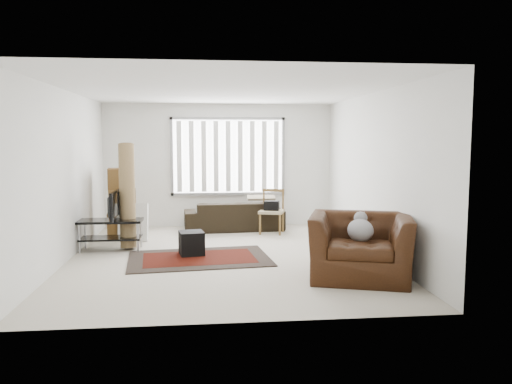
% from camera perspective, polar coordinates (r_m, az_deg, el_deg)
% --- Properties ---
extents(room, '(6.00, 6.02, 2.71)m').
position_cam_1_polar(room, '(8.58, -3.54, 4.93)').
color(room, beige).
rests_on(room, ground).
extents(persian_rug, '(2.38, 1.71, 0.02)m').
position_cam_1_polar(persian_rug, '(8.17, -6.51, -7.54)').
color(persian_rug, black).
rests_on(persian_rug, ground).
extents(tv_stand, '(1.08, 0.49, 0.54)m').
position_cam_1_polar(tv_stand, '(9.02, -16.25, -4.00)').
color(tv_stand, black).
rests_on(tv_stand, ground).
extents(tv, '(0.11, 0.87, 0.50)m').
position_cam_1_polar(tv, '(8.96, -16.33, -1.47)').
color(tv, black).
rests_on(tv, tv_stand).
extents(subwoofer, '(0.45, 0.45, 0.39)m').
position_cam_1_polar(subwoofer, '(8.37, -7.38, -5.80)').
color(subwoofer, black).
rests_on(subwoofer, persian_rug).
extents(moving_boxes, '(0.62, 0.58, 1.36)m').
position_cam_1_polar(moving_boxes, '(10.05, -15.08, -1.53)').
color(moving_boxes, brown).
rests_on(moving_boxes, ground).
extents(white_flatpack, '(0.58, 0.24, 0.72)m').
position_cam_1_polar(white_flatpack, '(9.75, -13.87, -3.37)').
color(white_flatpack, silver).
rests_on(white_flatpack, ground).
extents(rolled_rug, '(0.37, 0.67, 1.87)m').
position_cam_1_polar(rolled_rug, '(9.10, -14.50, -0.39)').
color(rolled_rug, olive).
rests_on(rolled_rug, ground).
extents(sofa, '(2.14, 1.04, 0.80)m').
position_cam_1_polar(sofa, '(10.64, -2.53, -2.20)').
color(sofa, black).
rests_on(sofa, ground).
extents(side_chair, '(0.60, 0.60, 0.90)m').
position_cam_1_polar(side_chair, '(10.24, 1.82, -1.99)').
color(side_chair, '#8D7E5C').
rests_on(side_chair, ground).
extents(armchair, '(1.66, 1.54, 1.01)m').
position_cam_1_polar(armchair, '(7.09, 11.82, -5.58)').
color(armchair, '#31180A').
rests_on(armchair, ground).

